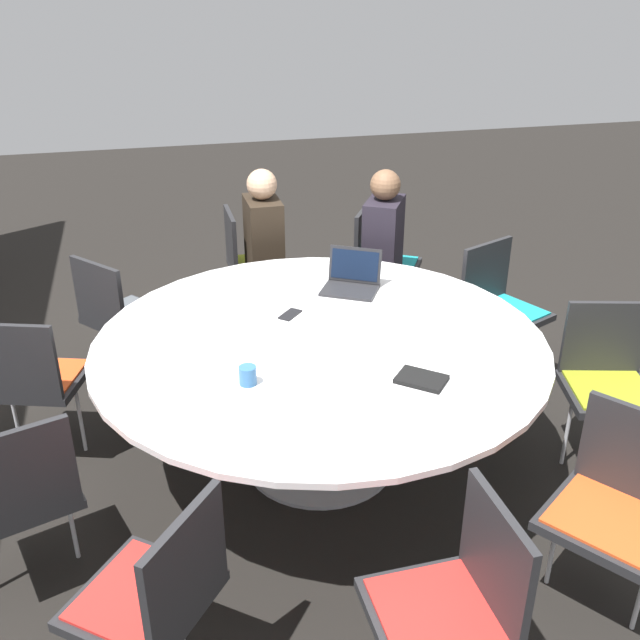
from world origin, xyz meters
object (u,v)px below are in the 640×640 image
Objects in this scene: chair_3 at (32,375)px; chair_4 at (18,489)px; chair_2 at (119,310)px; cell_phone at (290,314)px; chair_8 at (608,374)px; person_1 at (266,242)px; person_0 at (385,243)px; chair_0 at (380,257)px; chair_7 at (616,499)px; spiral_notebook at (421,379)px; chair_9 at (499,301)px; coffee_cup at (248,375)px; chair_1 at (250,258)px; chair_5 at (157,590)px; laptop at (352,280)px; chair_6 at (456,598)px.

chair_3 is 0.93m from chair_4.
cell_phone is at bearing 8.97° from chair_2.
chair_2 is at bearing 58.06° from chair_4.
chair_8 is at bearing -112.13° from cell_phone.
person_0 is at bearing 74.13° from person_1.
chair_4 is at bearing 122.55° from cell_phone.
chair_7 is (-2.72, -0.04, 0.00)m from chair_0.
cell_phone is at bearing 14.20° from chair_4.
chair_0 is 3.32× the size of spiral_notebook.
chair_2 and chair_9 have the same top height.
coffee_cup is (-1.86, 0.43, 0.08)m from person_1.
chair_1 reaches higher than cell_phone.
chair_8 reaches higher than cell_phone.
chair_2 is 1.00× the size of chair_3.
chair_2 is 3.32× the size of spiral_notebook.
chair_5 is 2.45m from chair_8.
chair_1 is 1.00× the size of chair_3.
chair_8 reaches higher than coffee_cup.
chair_9 is 1.58m from person_1.
chair_2 is 0.71× the size of person_0.
chair_3 reaches higher than coffee_cup.
chair_1 is 1.30m from laptop.
person_1 is 8.00× the size of cell_phone.
spiral_notebook is at bearing -152.55° from cell_phone.
cell_phone is at bearing -27.22° from coffee_cup.
chair_0 is 1.00× the size of chair_8.
chair_7 is 2.48m from person_0.
chair_6 is 1.02m from spiral_notebook.
person_0 reaches higher than laptop.
chair_6 is 1.77m from chair_8.
chair_5 and chair_6 have the same top height.
chair_0 and chair_2 have the same top height.
chair_8 is (1.14, -1.35, 0.00)m from chair_6.
chair_3 is (-0.69, 0.43, 0.00)m from chair_2.
person_0 is at bearing 40.94° from chair_3.
spiral_notebook is (0.96, -0.25, 0.24)m from chair_6.
laptop reaches higher than spiral_notebook.
person_0 is 3.08× the size of laptop.
chair_0 is 1.00× the size of chair_3.
chair_8 is at bearing 73.32° from chair_9.
chair_0 is at bearing 91.99° from person_1.
chair_9 is (-1.12, -1.38, 0.00)m from chair_1.
chair_3 is at bearing 20.99° from chair_7.
chair_6 is at bearing -174.58° from cell_phone.
person_1 reaches higher than coffee_cup.
spiral_notebook is (0.68, -1.19, 0.24)m from chair_5.
spiral_notebook is at bearing -8.89° from chair_3.
chair_4 is at bearing 76.17° from chair_5.
chair_6 and chair_7 have the same top height.
chair_0 is 0.71× the size of person_0.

